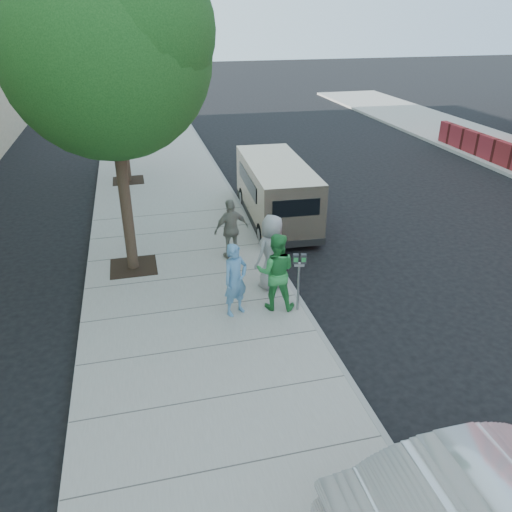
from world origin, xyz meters
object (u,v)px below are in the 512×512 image
tree_far (114,52)px  person_striped_polo (231,229)px  person_green_shirt (276,272)px  person_officer (235,280)px  sedan (508,512)px  person_gray_shirt (272,252)px  tree_near (108,45)px  van (275,190)px  parking_meter (299,270)px

tree_far → person_striped_polo: (2.59, -7.66, -3.90)m
person_green_shirt → person_officer: bearing=19.4°
sedan → person_gray_shirt: bearing=7.9°
tree_near → van: 6.89m
person_officer → person_striped_polo: 2.79m
parking_meter → van: bearing=93.1°
tree_far → person_gray_shirt: bearing=-71.2°
tree_far → person_striped_polo: 8.98m
person_green_shirt → van: bearing=-87.9°
tree_near → person_gray_shirt: size_ratio=4.07×
parking_meter → van: van is taller
tree_near → person_green_shirt: (3.05, -2.79, -4.49)m
tree_near → parking_meter: tree_near is taller
tree_far → sedan: 17.52m
parking_meter → person_gray_shirt: person_gray_shirt is taller
person_green_shirt → parking_meter: bearing=170.9°
sedan → person_striped_polo: (-1.66, 8.83, 0.24)m
van → person_striped_polo: size_ratio=3.23×
tree_near → sedan: bearing=-64.4°
tree_near → person_officer: tree_near is taller
tree_near → sedan: size_ratio=1.67×
van → tree_far: bearing=135.0°
parking_meter → tree_near: bearing=153.1°
person_green_shirt → person_gray_shirt: person_gray_shirt is taller
tree_near → person_gray_shirt: (3.21, -1.86, -4.47)m
van → person_gray_shirt: (-1.34, -4.39, 0.04)m
tree_near → person_officer: size_ratio=4.50×
tree_near → person_striped_polo: 5.25m
tree_far → person_green_shirt: (3.05, -10.39, -3.83)m
parking_meter → person_green_shirt: person_green_shirt is taller
van → tree_near: bearing=-147.9°
person_officer → person_striped_polo: bearing=54.0°
tree_near → person_green_shirt: tree_near is taller
van → person_officer: 5.87m
sedan → parking_meter: bearing=6.8°
tree_near → person_gray_shirt: tree_near is taller
person_officer → person_striped_polo: person_officer is taller
tree_near → person_gray_shirt: bearing=-30.0°
person_striped_polo → person_gray_shirt: bearing=95.2°
van → person_officer: bearing=-111.4°
parking_meter → person_officer: bearing=-174.8°
person_officer → tree_far: bearing=75.1°
parking_meter → person_striped_polo: person_striped_polo is taller
person_green_shirt → person_gray_shirt: 0.95m
person_officer → person_gray_shirt: bearing=14.9°
van → person_gray_shirt: 4.59m
tree_far → van: (4.56, -5.07, -3.85)m
person_officer → sedan: bearing=-97.1°
person_gray_shirt → sedan: bearing=70.4°
tree_near → parking_meter: (3.50, -3.02, -4.39)m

